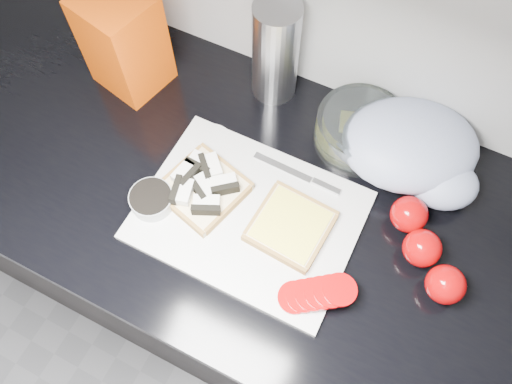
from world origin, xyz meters
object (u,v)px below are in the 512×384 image
cutting_board (249,215)px  bread_bag (124,42)px  glass_bowl (359,130)px  steel_canister (276,52)px

cutting_board → bread_bag: 0.43m
glass_bowl → steel_canister: steel_canister is taller
cutting_board → glass_bowl: size_ratio=2.28×
bread_bag → steel_canister: bearing=33.9°
glass_bowl → steel_canister: (-0.21, 0.05, 0.08)m
bread_bag → steel_canister: 0.30m
bread_bag → glass_bowl: bearing=20.4°
cutting_board → bread_bag: bread_bag is taller
glass_bowl → steel_canister: size_ratio=0.79×
steel_canister → cutting_board: bearing=-73.1°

